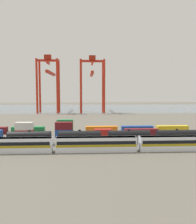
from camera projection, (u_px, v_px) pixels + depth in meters
name	position (u px, v px, depth m)	size (l,w,h in m)	color
ground_plane	(79.00, 121.00, 124.68)	(420.00, 420.00, 0.00)	#5B564C
harbour_water	(82.00, 108.00, 222.48)	(400.00, 110.00, 0.01)	slate
passenger_train	(96.00, 144.00, 62.35)	(65.79, 3.14, 3.90)	silver
freight_tank_row	(129.00, 137.00, 71.99)	(72.61, 2.94, 4.40)	#232326
shipping_container_1	(24.00, 133.00, 81.91)	(6.04, 2.44, 2.60)	#AD211C
shipping_container_2	(24.00, 126.00, 81.68)	(6.04, 2.44, 2.60)	silver
shipping_container_3	(64.00, 133.00, 82.64)	(6.04, 2.44, 2.60)	#1C4299
shipping_container_4	(64.00, 126.00, 82.41)	(6.04, 2.44, 2.60)	maroon
shipping_container_5	(103.00, 133.00, 83.36)	(6.04, 2.44, 2.60)	#AD211C
shipping_container_6	(141.00, 132.00, 84.09)	(12.10, 2.44, 2.60)	maroon
shipping_container_8	(28.00, 130.00, 88.70)	(12.10, 2.44, 2.60)	#197538
shipping_container_9	(65.00, 130.00, 89.43)	(6.04, 2.44, 2.60)	#197538
shipping_container_10	(65.00, 123.00, 89.20)	(6.04, 2.44, 2.60)	#197538
shipping_container_11	(101.00, 130.00, 90.16)	(12.10, 2.44, 2.60)	orange
shipping_container_12	(137.00, 129.00, 90.90)	(12.10, 2.44, 2.60)	#1C4299
shipping_container_13	(172.00, 129.00, 91.63)	(12.10, 2.44, 2.60)	gold
gantry_crane_west	(49.00, 78.00, 176.86)	(16.06, 41.75, 42.31)	red
gantry_crane_central	(92.00, 78.00, 177.83)	(18.42, 38.07, 42.04)	red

